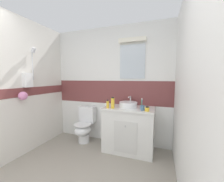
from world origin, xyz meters
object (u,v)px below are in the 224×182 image
object	(u,v)px
sink_basin	(128,104)
mouthwash_bottle	(113,103)
toilet	(85,126)
toothbrush_cup	(142,107)
soap_dispenser	(108,105)
hair_gel_jar	(147,109)

from	to	relation	value
sink_basin	mouthwash_bottle	world-z (taller)	mouthwash_bottle
toilet	mouthwash_bottle	distance (m)	0.95
toothbrush_cup	soap_dispenser	size ratio (longest dim) A/B	1.27
soap_dispenser	mouthwash_bottle	size ratio (longest dim) A/B	0.81
toilet	mouthwash_bottle	xyz separation A→B (m)	(0.73, -0.19, 0.59)
toilet	hair_gel_jar	xyz separation A→B (m)	(1.36, -0.22, 0.52)
sink_basin	soap_dispenser	bearing A→B (deg)	-148.24
hair_gel_jar	mouthwash_bottle	bearing A→B (deg)	177.87
toilet	soap_dispenser	bearing A→B (deg)	-18.68
soap_dispenser	toilet	bearing A→B (deg)	161.32
sink_basin	toilet	xyz separation A→B (m)	(-0.98, 0.00, -0.54)
toothbrush_cup	hair_gel_jar	bearing A→B (deg)	-21.86
hair_gel_jar	toilet	bearing A→B (deg)	170.95
sink_basin	toothbrush_cup	world-z (taller)	toothbrush_cup
soap_dispenser	toothbrush_cup	bearing A→B (deg)	2.98
toothbrush_cup	hair_gel_jar	world-z (taller)	toothbrush_cup
toilet	soap_dispenser	xyz separation A→B (m)	(0.64, -0.22, 0.55)
sink_basin	soap_dispenser	xyz separation A→B (m)	(-0.34, -0.21, 0.01)
toothbrush_cup	soap_dispenser	world-z (taller)	toothbrush_cup
sink_basin	hair_gel_jar	size ratio (longest dim) A/B	4.68
toilet	soap_dispenser	distance (m)	0.87
sink_basin	mouthwash_bottle	size ratio (longest dim) A/B	1.85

